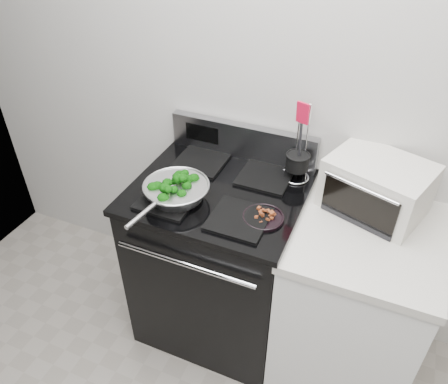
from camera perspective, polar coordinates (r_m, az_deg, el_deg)
The scene contains 8 objects.
back_wall at distance 2.02m, azimuth 11.22°, elevation 12.94°, with size 4.00×0.02×2.70m, color beige.
gas_range at distance 2.32m, azimuth -0.62°, elevation -8.72°, with size 0.79×0.69×1.13m.
counter at distance 2.24m, azimuth 16.08°, elevation -13.84°, with size 0.62×0.68×0.92m.
skillet at distance 1.94m, azimuth -6.28°, elevation 0.25°, with size 0.30×0.47×0.06m.
broccoli_pile at distance 1.93m, azimuth -6.27°, elevation 0.71°, with size 0.23×0.23×0.08m, color black, non-canonical shape.
bacon_plate at distance 1.84m, azimuth 5.15°, elevation -3.07°, with size 0.18×0.18×0.04m.
utensil_holder at distance 2.07m, azimuth 9.51°, elevation 3.41°, with size 0.13×0.13×0.40m.
toaster_oven at distance 1.99m, azimuth 19.33°, elevation 0.72°, with size 0.49×0.43×0.24m.
Camera 1 is at (0.36, -0.07, 2.15)m, focal length 35.00 mm.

